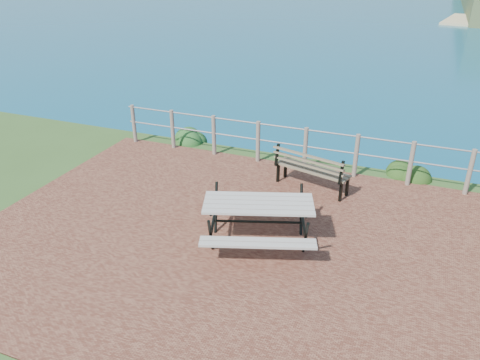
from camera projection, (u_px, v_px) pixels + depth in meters
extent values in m
cube|color=brown|center=(255.00, 244.00, 8.14)|extent=(10.00, 7.00, 0.12)
cylinder|color=#6B5B4C|center=(134.00, 124.00, 12.22)|extent=(0.10, 0.10, 1.00)
cylinder|color=#6B5B4C|center=(173.00, 129.00, 11.84)|extent=(0.10, 0.10, 1.00)
cylinder|color=#6B5B4C|center=(214.00, 135.00, 11.46)|extent=(0.10, 0.10, 1.00)
cylinder|color=#6B5B4C|center=(258.00, 142.00, 11.08)|extent=(0.10, 0.10, 1.00)
cylinder|color=#6B5B4C|center=(305.00, 148.00, 10.70)|extent=(0.10, 0.10, 1.00)
cylinder|color=#6B5B4C|center=(356.00, 156.00, 10.32)|extent=(0.10, 0.10, 1.00)
cylinder|color=#6B5B4C|center=(411.00, 164.00, 9.94)|extent=(0.10, 0.10, 1.00)
cylinder|color=#6B5B4C|center=(470.00, 172.00, 9.55)|extent=(0.10, 0.10, 1.00)
cylinder|color=slate|center=(307.00, 130.00, 10.50)|extent=(9.40, 0.04, 0.04)
cylinder|color=slate|center=(305.00, 146.00, 10.67)|extent=(9.40, 0.04, 0.04)
cube|color=#A49E93|center=(259.00, 203.00, 7.85)|extent=(1.99, 1.32, 0.04)
cube|color=#A49E93|center=(258.00, 219.00, 7.98)|extent=(1.83, 0.85, 0.04)
cube|color=#A49E93|center=(258.00, 219.00, 7.98)|extent=(1.83, 0.85, 0.04)
cylinder|color=black|center=(258.00, 222.00, 8.01)|extent=(1.52, 0.56, 0.05)
cube|color=brown|center=(312.00, 169.00, 9.81)|extent=(1.66, 0.81, 0.04)
cube|color=brown|center=(313.00, 157.00, 9.68)|extent=(1.59, 0.54, 0.37)
cube|color=black|center=(312.00, 179.00, 9.90)|extent=(0.06, 0.07, 0.44)
cube|color=black|center=(312.00, 179.00, 9.90)|extent=(0.06, 0.07, 0.44)
cube|color=black|center=(312.00, 179.00, 9.90)|extent=(0.06, 0.07, 0.44)
cube|color=black|center=(312.00, 179.00, 9.90)|extent=(0.06, 0.07, 0.44)
ellipsoid|color=#20501E|center=(189.00, 140.00, 12.62)|extent=(0.82, 0.82, 0.58)
ellipsoid|color=#1E3D13|center=(406.00, 174.00, 10.66)|extent=(0.75, 0.75, 0.49)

